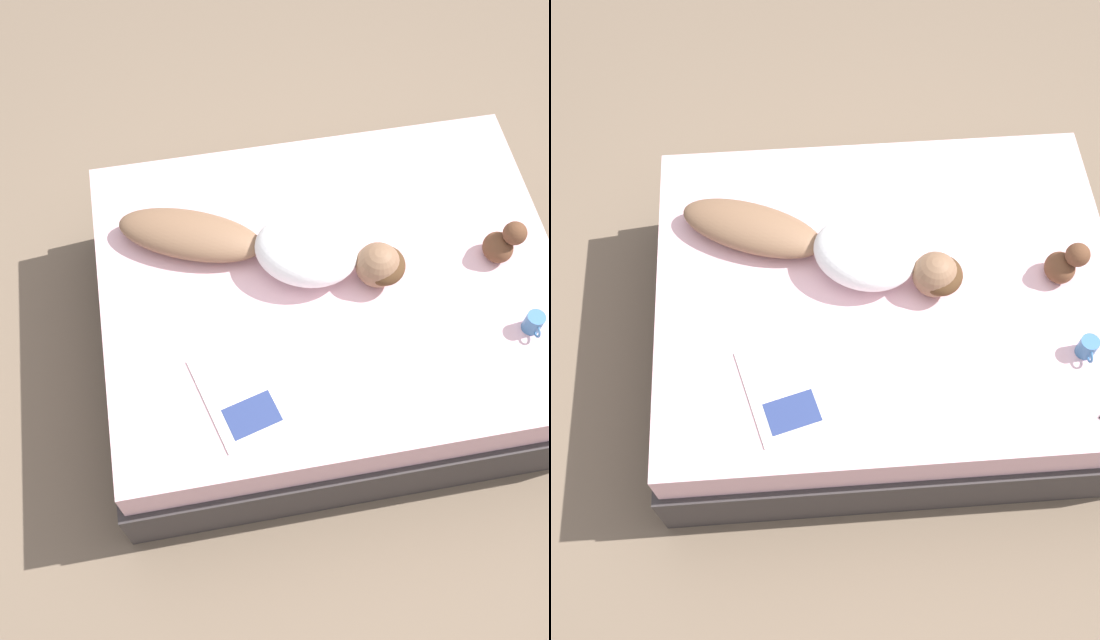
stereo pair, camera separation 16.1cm
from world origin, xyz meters
The scene contains 6 objects.
ground_plane centered at (0.00, 0.00, 0.00)m, with size 12.00×12.00×0.00m, color #7A6651.
bed centered at (0.00, 0.00, 0.29)m, with size 1.71×2.12×0.59m.
person centered at (-0.15, -0.21, 0.69)m, with size 0.70×1.29×0.23m.
open_magazine centered at (0.47, -0.48, 0.59)m, with size 0.51×0.41×0.01m.
coffee_mug centered at (0.39, 0.79, 0.64)m, with size 0.11×0.08×0.10m.
plush_toy centered at (0.00, 0.77, 0.68)m, with size 0.15×0.17×0.21m.
Camera 1 is at (1.68, -0.56, 3.42)m, focal length 42.00 mm.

